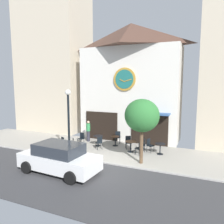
# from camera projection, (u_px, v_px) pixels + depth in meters

# --- Properties ---
(ground_plane) EXTENTS (27.69, 10.21, 0.13)m
(ground_plane) POSITION_uv_depth(u_px,v_px,m) (110.00, 165.00, 12.67)
(ground_plane) COLOR #9E998E
(clock_building) EXTENTS (8.07, 4.03, 9.44)m
(clock_building) POSITION_uv_depth(u_px,v_px,m) (130.00, 80.00, 18.26)
(clock_building) COLOR silver
(clock_building) RESTS_ON ground_plane
(neighbor_building_left) EXTENTS (6.64, 4.19, 15.02)m
(neighbor_building_left) POSITION_uv_depth(u_px,v_px,m) (54.00, 54.00, 21.89)
(neighbor_building_left) COLOR beige
(neighbor_building_left) RESTS_ON ground_plane
(street_lamp) EXTENTS (0.36, 0.36, 4.27)m
(street_lamp) POSITION_uv_depth(u_px,v_px,m) (69.00, 122.00, 14.38)
(street_lamp) COLOR black
(street_lamp) RESTS_ON ground_plane
(street_tree) EXTENTS (2.01, 1.81, 3.79)m
(street_tree) POSITION_uv_depth(u_px,v_px,m) (142.00, 116.00, 12.60)
(street_tree) COLOR brown
(street_tree) RESTS_ON ground_plane
(cafe_table_near_door) EXTENTS (0.66, 0.66, 0.76)m
(cafe_table_near_door) POSITION_uv_depth(u_px,v_px,m) (73.00, 140.00, 16.23)
(cafe_table_near_door) COLOR black
(cafe_table_near_door) RESTS_ON ground_plane
(cafe_table_rightmost) EXTENTS (0.72, 0.72, 0.77)m
(cafe_table_rightmost) POSITION_uv_depth(u_px,v_px,m) (98.00, 139.00, 16.46)
(cafe_table_rightmost) COLOR black
(cafe_table_rightmost) RESTS_ON ground_plane
(cafe_table_center) EXTENTS (0.64, 0.64, 0.73)m
(cafe_table_center) POSITION_uv_depth(u_px,v_px,m) (115.00, 139.00, 16.48)
(cafe_table_center) COLOR black
(cafe_table_center) RESTS_ON ground_plane
(cafe_table_near_curb) EXTENTS (0.73, 0.73, 0.75)m
(cafe_table_near_curb) POSITION_uv_depth(u_px,v_px,m) (131.00, 144.00, 14.98)
(cafe_table_near_curb) COLOR black
(cafe_table_near_curb) RESTS_ON ground_plane
(cafe_table_leftmost) EXTENTS (0.66, 0.66, 0.73)m
(cafe_table_leftmost) POSITION_uv_depth(u_px,v_px,m) (160.00, 147.00, 14.52)
(cafe_table_leftmost) COLOR black
(cafe_table_leftmost) RESTS_ON ground_plane
(cafe_chair_facing_street) EXTENTS (0.54, 0.54, 0.90)m
(cafe_chair_facing_street) POSITION_uv_depth(u_px,v_px,m) (64.00, 142.00, 15.59)
(cafe_chair_facing_street) COLOR black
(cafe_chair_facing_street) RESTS_ON ground_plane
(cafe_chair_right_end) EXTENTS (0.52, 0.52, 0.90)m
(cafe_chair_right_end) POSITION_uv_depth(u_px,v_px,m) (149.00, 144.00, 15.02)
(cafe_chair_right_end) COLOR black
(cafe_chair_right_end) RESTS_ON ground_plane
(cafe_chair_curbside) EXTENTS (0.57, 0.57, 0.90)m
(cafe_chair_curbside) POSITION_uv_depth(u_px,v_px,m) (99.00, 142.00, 15.63)
(cafe_chair_curbside) COLOR black
(cafe_chair_curbside) RESTS_ON ground_plane
(cafe_chair_by_entrance) EXTENTS (0.44, 0.44, 0.90)m
(cafe_chair_by_entrance) POSITION_uv_depth(u_px,v_px,m) (81.00, 137.00, 16.88)
(cafe_chair_by_entrance) COLOR black
(cafe_chair_by_entrance) RESTS_ON ground_plane
(cafe_chair_left_end) EXTENTS (0.54, 0.54, 0.90)m
(cafe_chair_left_end) POSITION_uv_depth(u_px,v_px,m) (143.00, 144.00, 15.05)
(cafe_chair_left_end) COLOR black
(cafe_chair_left_end) RESTS_ON ground_plane
(cafe_chair_corner) EXTENTS (0.54, 0.54, 0.90)m
(cafe_chair_corner) POSITION_uv_depth(u_px,v_px,m) (140.00, 147.00, 14.31)
(cafe_chair_corner) COLOR black
(cafe_chair_corner) RESTS_ON ground_plane
(cafe_chair_near_lamp) EXTENTS (0.54, 0.54, 0.90)m
(cafe_chair_near_lamp) POSITION_uv_depth(u_px,v_px,m) (128.00, 141.00, 15.79)
(cafe_chair_near_lamp) COLOR black
(cafe_chair_near_lamp) RESTS_ON ground_plane
(cafe_chair_mid_row) EXTENTS (0.50, 0.50, 0.90)m
(cafe_chair_mid_row) POSITION_uv_depth(u_px,v_px,m) (118.00, 136.00, 17.28)
(cafe_chair_mid_row) COLOR black
(cafe_chair_mid_row) RESTS_ON ground_plane
(pedestrian_green) EXTENTS (0.45, 0.45, 1.67)m
(pedestrian_green) POSITION_uv_depth(u_px,v_px,m) (88.00, 131.00, 17.71)
(pedestrian_green) COLOR #2D2D38
(pedestrian_green) RESTS_ON ground_plane
(parked_car_white) EXTENTS (4.40, 2.22, 1.55)m
(parked_car_white) POSITION_uv_depth(u_px,v_px,m) (59.00, 158.00, 11.59)
(parked_car_white) COLOR white
(parked_car_white) RESTS_ON ground_plane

